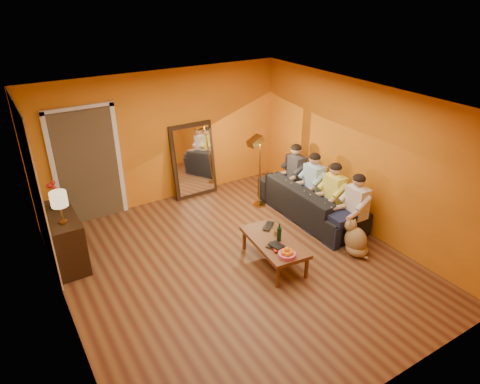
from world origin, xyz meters
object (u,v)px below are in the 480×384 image
mirror_frame (193,160)px  person_far_left (356,207)px  vase (55,202)px  dog (356,238)px  person_mid_left (334,195)px  tumbler (276,232)px  person_mid_right (314,183)px  table_lamp (61,208)px  coffee_table (274,251)px  person_far_right (295,173)px  floor_lamp (260,172)px  laptop (271,227)px  sideboard (65,238)px  wine_bottle (279,232)px  sofa (311,200)px

mirror_frame → person_far_left: bearing=-62.2°
person_far_left → vase: person_far_left is taller
dog → vase: 4.82m
person_mid_left → tumbler: 1.52m
person_mid_right → person_mid_left: bearing=-90.0°
person_mid_right → table_lamp: bearing=173.3°
coffee_table → dog: (1.29, -0.49, 0.09)m
person_mid_right → person_far_right: (0.00, 0.55, 0.00)m
coffee_table → person_mid_right: bearing=37.0°
mirror_frame → person_far_right: (1.58, -1.34, -0.15)m
coffee_table → person_mid_left: bearing=20.4°
coffee_table → floor_lamp: (0.88, 1.72, 0.51)m
dog → laptop: (-1.11, 0.84, 0.13)m
person_mid_right → coffee_table: bearing=-148.9°
mirror_frame → dog: mirror_frame is taller
person_far_left → dog: bearing=-131.2°
sideboard → dog: size_ratio=1.94×
dog → sideboard: bearing=142.7°
mirror_frame → wine_bottle: size_ratio=4.90×
tumbler → coffee_table: bearing=-135.0°
laptop → sofa: bearing=-16.3°
table_lamp → laptop: table_lamp is taller
coffee_table → person_far_left: (1.60, -0.13, 0.40)m
mirror_frame → dog: size_ratio=2.50×
table_lamp → tumbler: table_lamp is taller
person_far_left → person_far_right: 1.65m
laptop → tumbler: bearing=-142.7°
person_far_left → vase: bearing=153.7°
person_far_right → vase: size_ratio=6.28×
floor_lamp → person_mid_left: floor_lamp is taller
sofa → person_far_left: 1.05m
floor_lamp → person_far_left: (0.72, -1.85, -0.11)m
sideboard → sofa: 4.34m
sofa → person_far_left: size_ratio=1.86×
sideboard → person_mid_left: 4.58m
table_lamp → tumbler: size_ratio=5.71×
dog → laptop: dog is taller
floor_lamp → tumbler: size_ratio=16.12×
sideboard → floor_lamp: floor_lamp is taller
table_lamp → vase: table_lamp is taller
mirror_frame → laptop: bearing=-86.3°
person_mid_left → wine_bottle: size_ratio=3.94×
sideboard → person_far_right: (4.37, -0.26, 0.18)m
coffee_table → floor_lamp: bearing=68.6°
dog → table_lamp: bearing=146.0°
person_far_left → tumbler: size_ratio=13.66×
mirror_frame → sideboard: bearing=-158.8°
table_lamp → dog: (4.06, -1.97, -0.80)m
dog → person_mid_left: (0.31, 0.91, 0.31)m
table_lamp → person_far_left: size_ratio=0.42×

